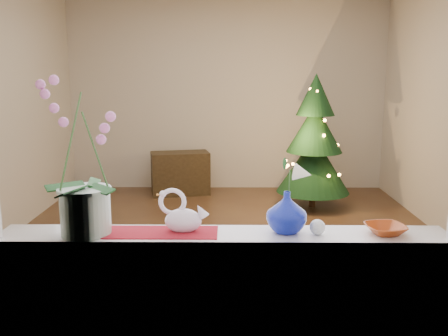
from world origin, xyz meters
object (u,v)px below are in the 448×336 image
at_px(amber_dish, 385,230).
at_px(side_table, 180,173).
at_px(orchid_pot, 82,157).
at_px(blue_vase, 287,209).
at_px(paperweight, 317,227).
at_px(swan, 183,211).
at_px(xmas_tree, 314,141).

xyz_separation_m(amber_dish, side_table, (-1.43, 4.48, -0.64)).
bearing_deg(orchid_pot, blue_vase, 2.10).
bearing_deg(paperweight, amber_dish, 1.92).
bearing_deg(swan, side_table, 96.41).
height_order(paperweight, side_table, paperweight).
bearing_deg(xmas_tree, paperweight, -99.39).
xyz_separation_m(orchid_pot, amber_dish, (1.45, 0.01, -0.36)).
bearing_deg(xmas_tree, amber_dish, -94.55).
distance_m(amber_dish, side_table, 4.75).
height_order(blue_vase, xmas_tree, xmas_tree).
bearing_deg(blue_vase, amber_dish, -2.71).
distance_m(swan, xmas_tree, 4.03).
distance_m(orchid_pot, swan, 0.54).
relative_size(swan, blue_vase, 1.03).
xyz_separation_m(orchid_pot, paperweight, (1.12, 0.00, -0.34)).
bearing_deg(swan, amber_dish, -0.80).
bearing_deg(amber_dish, blue_vase, 177.29).
distance_m(orchid_pot, xmas_tree, 4.26).
height_order(orchid_pot, swan, orchid_pot).
height_order(swan, paperweight, swan).
height_order(xmas_tree, side_table, xmas_tree).
relative_size(blue_vase, amber_dish, 1.47).
bearing_deg(paperweight, swan, 176.89).
height_order(orchid_pot, xmas_tree, orchid_pot).
distance_m(blue_vase, xmas_tree, 3.90).
bearing_deg(swan, paperweight, -2.49).
height_order(amber_dish, side_table, amber_dish).
xyz_separation_m(orchid_pot, blue_vase, (0.97, 0.04, -0.26)).
relative_size(orchid_pot, amber_dish, 4.71).
height_order(swan, xmas_tree, xmas_tree).
relative_size(orchid_pot, paperweight, 10.09).
distance_m(orchid_pot, amber_dish, 1.49).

